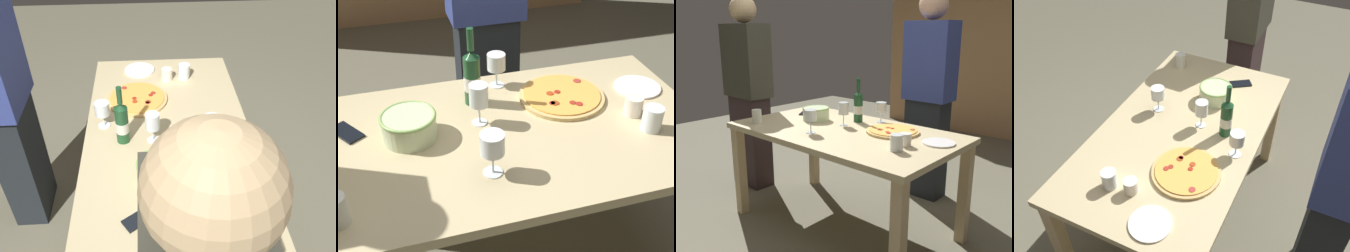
# 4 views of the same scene
# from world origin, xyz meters

# --- Properties ---
(ground_plane) EXTENTS (8.00, 8.00, 0.00)m
(ground_plane) POSITION_xyz_m (0.00, 0.00, 0.00)
(ground_plane) COLOR #696551
(dining_table) EXTENTS (1.60, 0.90, 0.75)m
(dining_table) POSITION_xyz_m (0.00, 0.00, 0.66)
(dining_table) COLOR #C8B686
(dining_table) RESTS_ON ground
(pizza) EXTENTS (0.37, 0.37, 0.03)m
(pizza) POSITION_xyz_m (0.30, 0.17, 0.76)
(pizza) COLOR tan
(pizza) RESTS_ON dining_table
(serving_bowl) EXTENTS (0.21, 0.21, 0.10)m
(serving_bowl) POSITION_xyz_m (-0.36, 0.07, 0.81)
(serving_bowl) COLOR beige
(serving_bowl) RESTS_ON dining_table
(wine_bottle) EXTENTS (0.07, 0.07, 0.33)m
(wine_bottle) POSITION_xyz_m (-0.07, 0.24, 0.87)
(wine_bottle) COLOR #1B4826
(wine_bottle) RESTS_ON dining_table
(wine_glass_near_pizza) EXTENTS (0.08, 0.08, 0.15)m
(wine_glass_near_pizza) POSITION_xyz_m (0.06, 0.35, 0.86)
(wine_glass_near_pizza) COLOR white
(wine_glass_near_pizza) RESTS_ON dining_table
(wine_glass_by_bottle) EXTENTS (0.07, 0.07, 0.17)m
(wine_glass_by_bottle) POSITION_xyz_m (-0.08, 0.09, 0.87)
(wine_glass_by_bottle) COLOR white
(wine_glass_by_bottle) RESTS_ON dining_table
(wine_glass_far_left) EXTENTS (0.08, 0.08, 0.16)m
(wine_glass_far_left) POSITION_xyz_m (-0.11, -0.22, 0.87)
(wine_glass_far_left) COLOR white
(wine_glass_far_left) RESTS_ON dining_table
(cup_amber) EXTENTS (0.08, 0.08, 0.10)m
(cup_amber) POSITION_xyz_m (0.54, -0.14, 0.80)
(cup_amber) COLOR white
(cup_amber) RESTS_ON dining_table
(cup_ceramic) EXTENTS (0.07, 0.07, 0.10)m
(cup_ceramic) POSITION_xyz_m (-0.61, -0.31, 0.80)
(cup_ceramic) COLOR white
(cup_ceramic) RESTS_ON dining_table
(cup_spare) EXTENTS (0.07, 0.07, 0.08)m
(cup_spare) POSITION_xyz_m (0.53, -0.03, 0.79)
(cup_spare) COLOR white
(cup_spare) RESTS_ON dining_table
(side_plate) EXTENTS (0.20, 0.20, 0.01)m
(side_plate) POSITION_xyz_m (0.65, 0.15, 0.76)
(side_plate) COLOR white
(side_plate) RESTS_ON dining_table
(cell_phone) EXTENTS (0.14, 0.16, 0.01)m
(cell_phone) POSITION_xyz_m (-0.59, 0.16, 0.76)
(cell_phone) COLOR black
(cell_phone) RESTS_ON dining_table
(person_host) EXTENTS (0.44, 0.24, 1.72)m
(person_host) POSITION_xyz_m (-1.19, 0.01, 0.87)
(person_host) COLOR #332527
(person_host) RESTS_ON ground
(person_guest_left) EXTENTS (0.39, 0.24, 1.74)m
(person_guest_left) POSITION_xyz_m (0.15, 0.90, 0.90)
(person_guest_left) COLOR #1F2328
(person_guest_left) RESTS_ON ground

